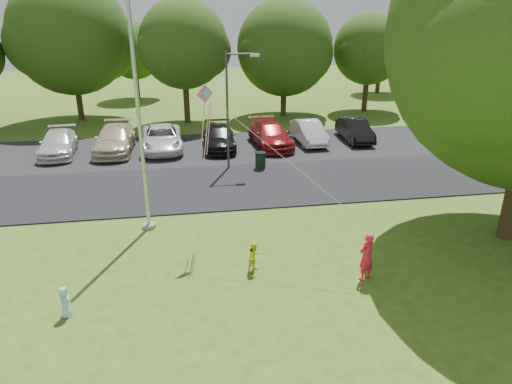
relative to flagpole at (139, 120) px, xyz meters
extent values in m
plane|color=#3E6119|center=(3.50, -5.00, -4.17)|extent=(120.00, 120.00, 0.00)
cube|color=black|center=(3.50, 4.00, -4.14)|extent=(60.00, 6.00, 0.06)
cube|color=black|center=(3.50, 10.50, -4.14)|extent=(42.00, 7.00, 0.06)
cylinder|color=#B7BABF|center=(0.00, 0.00, 0.83)|extent=(0.14, 0.14, 10.00)
cylinder|color=gray|center=(0.00, 0.00, -4.09)|extent=(0.50, 0.50, 0.16)
cylinder|color=#3F3F44|center=(3.77, 6.55, -1.18)|extent=(0.12, 0.12, 5.96)
cylinder|color=#3F3F44|center=(4.46, 6.53, 1.65)|extent=(1.39, 0.12, 0.08)
cube|color=silver|center=(5.16, 6.51, 1.58)|extent=(0.45, 0.23, 0.14)
cylinder|color=black|center=(5.41, 6.24, -3.73)|extent=(0.54, 0.54, 0.87)
cylinder|color=black|center=(5.41, 6.24, -3.28)|extent=(0.58, 0.58, 0.05)
sphere|color=#213D10|center=(10.64, -3.90, 1.99)|extent=(5.22, 5.22, 5.22)
cylinder|color=#332316|center=(-6.10, 20.24, -2.57)|extent=(0.44, 0.44, 3.19)
sphere|color=#213D10|center=(-6.10, 20.24, 2.00)|extent=(8.50, 8.50, 8.50)
sphere|color=#213D10|center=(-4.18, 21.09, 1.37)|extent=(5.53, 5.53, 5.53)
sphere|color=#213D10|center=(-7.80, 19.17, 1.58)|extent=(5.10, 5.10, 5.10)
cylinder|color=#332316|center=(1.92, 17.90, -2.45)|extent=(0.44, 0.44, 3.43)
sphere|color=#213D10|center=(1.92, 17.90, 1.45)|extent=(6.27, 6.27, 6.27)
sphere|color=#213D10|center=(3.33, 18.53, 0.98)|extent=(4.07, 4.07, 4.07)
sphere|color=#213D10|center=(0.66, 17.12, 1.14)|extent=(3.76, 3.76, 3.76)
cylinder|color=#332316|center=(9.53, 19.17, -2.84)|extent=(0.44, 0.44, 2.66)
sphere|color=#213D10|center=(9.53, 19.17, 1.03)|extent=(7.27, 7.27, 7.27)
sphere|color=#213D10|center=(11.16, 19.89, 0.49)|extent=(4.72, 4.72, 4.72)
sphere|color=#213D10|center=(8.07, 18.26, 0.67)|extent=(4.36, 4.36, 4.36)
cylinder|color=#332316|center=(16.62, 19.89, -2.66)|extent=(0.44, 0.44, 3.02)
sphere|color=#213D10|center=(16.62, 19.89, 0.84)|extent=(5.67, 5.67, 5.67)
sphere|color=#213D10|center=(17.89, 20.46, 0.41)|extent=(3.68, 3.68, 3.68)
sphere|color=#213D10|center=(15.48, 19.18, 0.55)|extent=(3.40, 3.40, 3.40)
cylinder|color=#332316|center=(25.42, 17.25, -2.45)|extent=(0.44, 0.44, 3.42)
sphere|color=#213D10|center=(25.42, 17.25, 2.33)|extent=(8.77, 8.77, 8.77)
sphere|color=#213D10|center=(27.39, 18.13, 1.67)|extent=(5.70, 5.70, 5.70)
sphere|color=#213D10|center=(23.67, 16.15, 1.89)|extent=(5.26, 5.26, 5.26)
cylinder|color=#332316|center=(-2.50, 29.00, -2.87)|extent=(0.44, 0.44, 2.60)
sphere|color=#213D10|center=(-2.50, 29.00, 0.25)|extent=(5.20, 5.20, 5.20)
sphere|color=#213D10|center=(-1.33, 29.52, -0.14)|extent=(3.38, 3.38, 3.38)
sphere|color=#213D10|center=(-3.54, 28.35, -0.01)|extent=(3.12, 3.12, 3.12)
cylinder|color=#332316|center=(21.50, 28.50, -2.87)|extent=(0.44, 0.44, 2.60)
sphere|color=#213D10|center=(21.50, 28.50, 0.25)|extent=(5.20, 5.20, 5.20)
sphere|color=#213D10|center=(22.67, 29.02, -0.14)|extent=(3.38, 3.38, 3.38)
sphere|color=#213D10|center=(20.46, 27.85, -0.01)|extent=(3.12, 3.12, 3.12)
imported|color=silver|center=(-5.57, 10.55, -3.45)|extent=(2.21, 4.66, 1.31)
imported|color=#C6B793|center=(-2.44, 10.63, -3.36)|extent=(2.20, 5.16, 1.48)
imported|color=silver|center=(0.25, 10.62, -3.41)|extent=(2.50, 5.10, 1.39)
imported|color=black|center=(3.62, 10.37, -3.44)|extent=(2.09, 4.69, 1.34)
imported|color=maroon|center=(6.74, 10.33, -3.39)|extent=(2.29, 5.05, 1.43)
imported|color=silver|center=(9.26, 10.69, -3.42)|extent=(1.54, 4.17, 1.36)
imported|color=black|center=(12.30, 10.78, -3.42)|extent=(1.64, 4.21, 1.37)
imported|color=#F2203C|center=(6.74, -4.77, -3.38)|extent=(0.68, 0.58, 1.57)
imported|color=yellow|center=(3.48, -3.75, -3.66)|extent=(0.62, 0.60, 1.00)
imported|color=#A0E0F5|center=(-1.92, -5.21, -3.72)|extent=(0.31, 0.45, 0.90)
cube|color=pink|center=(2.25, -1.28, 1.07)|extent=(0.55, 0.33, 0.61)
cube|color=#8CC6E5|center=(2.30, -1.31, 1.09)|extent=(0.27, 0.17, 0.29)
cylinder|color=white|center=(4.49, -3.03, -0.66)|extent=(4.50, 3.51, 3.47)
cylinder|color=pink|center=(2.15, -1.28, 0.00)|extent=(0.20, 0.26, 1.62)
cylinder|color=pink|center=(2.35, -1.23, -0.13)|extent=(0.22, 0.42, 1.85)
cylinder|color=pink|center=(2.25, -1.36, -0.26)|extent=(0.25, 0.62, 2.07)
camera|label=1|loc=(1.46, -16.18, 3.49)|focal=32.00mm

